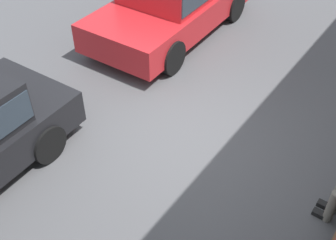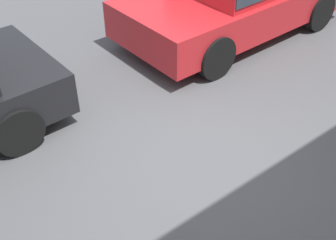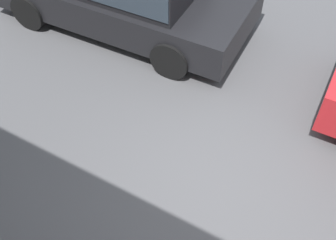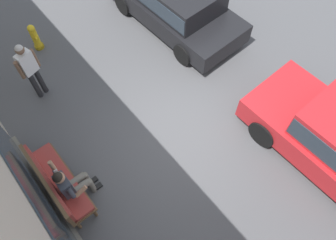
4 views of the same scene
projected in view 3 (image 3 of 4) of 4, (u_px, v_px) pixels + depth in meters
The scene contains 1 object.
ground_plane at pixel (224, 195), 5.05m from camera, with size 60.00×60.00×0.00m, color #4C4C4F.
Camera 3 is at (-0.68, 2.60, 4.42)m, focal length 45.00 mm.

